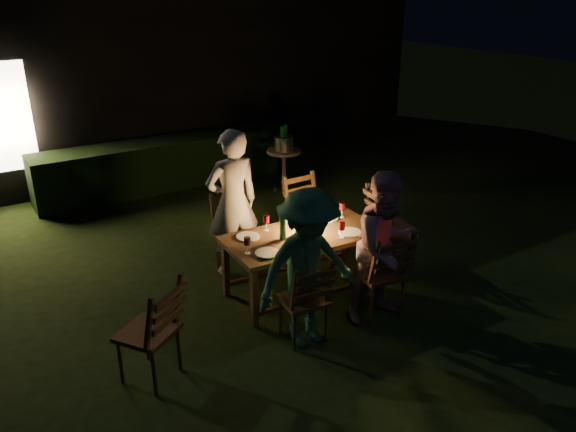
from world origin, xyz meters
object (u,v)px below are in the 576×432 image
bottle_table (283,227)px  chair_near_right (379,288)px  lantern (305,218)px  ice_bucket (284,143)px  person_house_side (233,203)px  person_opp_left (308,269)px  bottle_bucket_a (283,141)px  chair_near_left (304,314)px  bottle_bucket_b (285,139)px  chair_end (391,242)px  chair_far_right (309,231)px  dining_table (303,240)px  chair_spare (151,348)px  side_table (284,155)px  person_opp_right (386,248)px  chair_far_left (236,249)px

bottle_table → chair_near_right: bearing=-50.3°
lantern → ice_bucket: (1.41, 2.72, -0.02)m
person_house_side → person_opp_left: 1.64m
lantern → bottle_bucket_a: size_ratio=1.09×
chair_near_left → person_house_side: (0.07, 1.59, 0.59)m
ice_bucket → bottle_bucket_b: size_ratio=0.94×
person_house_side → bottle_bucket_a: (1.82, 1.89, 0.02)m
chair_end → bottle_table: (-1.48, 0.06, 0.52)m
ice_bucket → bottle_bucket_b: bearing=38.7°
bottle_bucket_b → chair_far_right: bearing=-114.3°
dining_table → ice_bucket: (1.46, 2.77, 0.21)m
chair_spare → ice_bucket: bearing=9.9°
person_opp_left → side_table: size_ratio=2.13×
chair_far_right → person_opp_left: bearing=53.2°
chair_far_right → chair_end: bearing=126.8°
person_opp_right → lantern: (-0.36, 0.89, 0.08)m
bottle_table → bottle_bucket_b: 3.30m
chair_far_left → person_opp_right: 1.89m
chair_spare → person_opp_left: bearing=-45.0°
chair_end → side_table: chair_end is taller
person_opp_right → bottle_bucket_a: bearing=76.8°
chair_near_right → person_opp_right: (-0.00, -0.05, 0.48)m
person_opp_right → bottle_bucket_b: person_opp_right is taller
chair_end → lantern: bearing=-86.0°
chair_far_right → person_house_side: 1.14m
side_table → person_opp_left: bearing=-118.6°
lantern → bottle_table: size_ratio=1.25×
chair_far_right → dining_table: bearing=49.9°
chair_far_right → chair_spare: 2.80m
chair_near_right → bottle_bucket_b: bottle_bucket_b is taller
lantern → chair_far_right: bearing=52.9°
side_table → ice_bucket: ice_bucket is taller
chair_spare → bottle_bucket_b: bearing=9.8°
ice_bucket → bottle_bucket_b: (0.05, 0.04, 0.05)m
side_table → bottle_bucket_b: size_ratio=2.28×
person_opp_right → side_table: size_ratio=2.14×
bottle_bucket_a → bottle_bucket_b: bearing=38.7°
person_opp_right → dining_table: bearing=118.8°
person_opp_left → bottle_bucket_b: bearing=63.5°
lantern → ice_bucket: size_ratio=1.17×
person_house_side → side_table: person_house_side is taller
person_opp_right → bottle_table: 1.08m
chair_near_left → chair_spare: bearing=178.0°
person_opp_right → person_opp_left: person_opp_right is taller
person_house_side → bottle_bucket_b: (1.92, 1.97, 0.02)m
chair_near_left → person_house_side: 1.69m
chair_near_left → chair_spare: (-1.43, 0.21, 0.03)m
chair_near_left → bottle_bucket_a: bearing=67.9°
chair_far_left → bottle_bucket_b: 2.85m
person_opp_right → bottle_bucket_a: 3.70m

